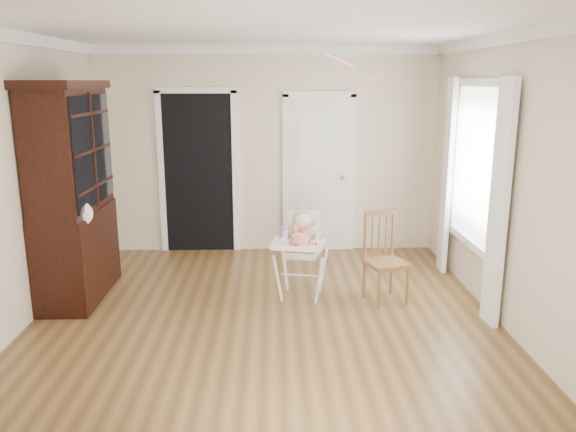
{
  "coord_description": "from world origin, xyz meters",
  "views": [
    {
      "loc": [
        0.08,
        -4.92,
        2.26
      ],
      "look_at": [
        0.24,
        0.65,
        0.91
      ],
      "focal_mm": 35.0,
      "sensor_mm": 36.0,
      "label": 1
    }
  ],
  "objects_px": {
    "sippy_cup": "(285,233)",
    "dining_chair": "(385,260)",
    "high_chair": "(301,245)",
    "china_cabinet": "(72,193)",
    "cake": "(300,239)"
  },
  "relations": [
    {
      "from": "cake",
      "to": "sippy_cup",
      "type": "relative_size",
      "value": 1.23
    },
    {
      "from": "high_chair",
      "to": "china_cabinet",
      "type": "xyz_separation_m",
      "value": [
        -2.37,
        0.08,
        0.56
      ]
    },
    {
      "from": "high_chair",
      "to": "china_cabinet",
      "type": "distance_m",
      "value": 2.43
    },
    {
      "from": "cake",
      "to": "sippy_cup",
      "type": "xyz_separation_m",
      "value": [
        -0.15,
        0.14,
        0.02
      ]
    },
    {
      "from": "china_cabinet",
      "to": "dining_chair",
      "type": "bearing_deg",
      "value": -3.56
    },
    {
      "from": "high_chair",
      "to": "cake",
      "type": "xyz_separation_m",
      "value": [
        -0.03,
        -0.2,
        0.12
      ]
    },
    {
      "from": "high_chair",
      "to": "dining_chair",
      "type": "distance_m",
      "value": 0.89
    },
    {
      "from": "cake",
      "to": "china_cabinet",
      "type": "distance_m",
      "value": 2.4
    },
    {
      "from": "sippy_cup",
      "to": "dining_chair",
      "type": "bearing_deg",
      "value": -3.27
    },
    {
      "from": "china_cabinet",
      "to": "dining_chair",
      "type": "xyz_separation_m",
      "value": [
        3.23,
        -0.2,
        -0.7
      ]
    },
    {
      "from": "high_chair",
      "to": "sippy_cup",
      "type": "height_order",
      "value": "high_chair"
    },
    {
      "from": "dining_chair",
      "to": "cake",
      "type": "bearing_deg",
      "value": 167.27
    },
    {
      "from": "high_chair",
      "to": "cake",
      "type": "relative_size",
      "value": 4.2
    },
    {
      "from": "sippy_cup",
      "to": "china_cabinet",
      "type": "xyz_separation_m",
      "value": [
        -2.19,
        0.14,
        0.41
      ]
    },
    {
      "from": "high_chair",
      "to": "dining_chair",
      "type": "height_order",
      "value": "dining_chair"
    }
  ]
}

